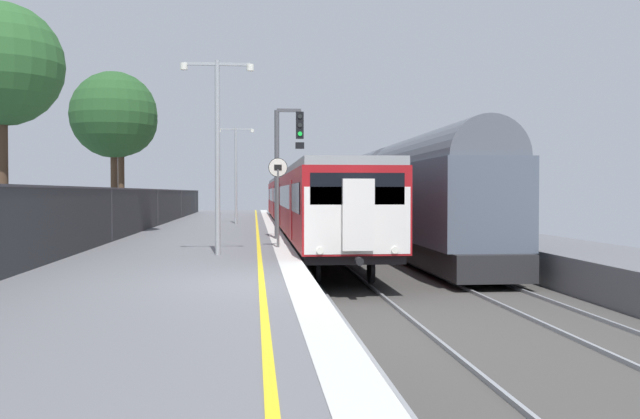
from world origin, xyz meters
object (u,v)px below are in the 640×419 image
object	(u,v)px
background_tree_left	(118,122)
platform_lamp_far	(236,167)
speed_limit_sign	(278,191)
commuter_train_at_platform	(302,201)
platform_lamp_mid	(217,140)
freight_train_adjacent_track	(368,193)
signal_gantry	(284,157)
background_tree_centre	(0,68)
background_tree_right	(115,118)

from	to	relation	value
background_tree_left	platform_lamp_far	bearing A→B (deg)	5.89
platform_lamp_far	background_tree_left	world-z (taller)	background_tree_left
speed_limit_sign	platform_lamp_far	distance (m)	17.02
commuter_train_at_platform	platform_lamp_far	bearing A→B (deg)	171.48
platform_lamp_far	commuter_train_at_platform	bearing A→B (deg)	-8.52
platform_lamp_mid	platform_lamp_far	distance (m)	19.29
freight_train_adjacent_track	platform_lamp_mid	size ratio (longest dim) A/B	8.15
commuter_train_at_platform	signal_gantry	distance (m)	12.44
background_tree_centre	background_tree_right	distance (m)	11.30
commuter_train_at_platform	speed_limit_sign	world-z (taller)	commuter_train_at_platform
commuter_train_at_platform	platform_lamp_mid	distance (m)	19.19
freight_train_adjacent_track	platform_lamp_far	distance (m)	7.86
speed_limit_sign	background_tree_right	world-z (taller)	background_tree_right
background_tree_centre	commuter_train_at_platform	bearing A→B (deg)	64.65
background_tree_centre	background_tree_left	bearing A→B (deg)	91.88
commuter_train_at_platform	freight_train_adjacent_track	bearing A→B (deg)	26.17
platform_lamp_far	background_tree_left	bearing A→B (deg)	-174.11
commuter_train_at_platform	background_tree_centre	world-z (taller)	background_tree_centre
commuter_train_at_platform	background_tree_right	distance (m)	12.16
commuter_train_at_platform	platform_lamp_far	xyz separation A→B (m)	(-3.59, 0.54, 1.88)
background_tree_centre	background_tree_right	size ratio (longest dim) A/B	0.97
commuter_train_at_platform	background_tree_right	size ratio (longest dim) A/B	6.20
commuter_train_at_platform	background_tree_left	bearing A→B (deg)	-179.41
background_tree_left	background_tree_right	bearing A→B (deg)	-80.23
platform_lamp_mid	background_tree_centre	world-z (taller)	background_tree_centre
background_tree_right	background_tree_centre	bearing A→B (deg)	-93.72
background_tree_left	background_tree_centre	size ratio (longest dim) A/B	1.13
speed_limit_sign	background_tree_left	distance (m)	18.44
signal_gantry	platform_lamp_far	size ratio (longest dim) A/B	0.91
speed_limit_sign	platform_lamp_mid	xyz separation A→B (m)	(-1.74, -2.42, 1.39)
commuter_train_at_platform	platform_lamp_mid	size ratio (longest dim) A/B	7.88
platform_lamp_mid	background_tree_right	xyz separation A→B (m)	(-4.82, 10.74, 1.69)
signal_gantry	speed_limit_sign	bearing A→B (deg)	-95.25
background_tree_left	background_tree_right	distance (m)	8.05
signal_gantry	speed_limit_sign	world-z (taller)	signal_gantry
platform_lamp_far	background_tree_right	world-z (taller)	background_tree_right
speed_limit_sign	background_tree_centre	size ratio (longest dim) A/B	0.42
platform_lamp_mid	background_tree_right	world-z (taller)	background_tree_right
signal_gantry	background_tree_right	distance (m)	8.32
commuter_train_at_platform	platform_lamp_far	distance (m)	4.08
speed_limit_sign	background_tree_centre	world-z (taller)	background_tree_centre
signal_gantry	speed_limit_sign	distance (m)	4.32
speed_limit_sign	background_tree_left	bearing A→B (deg)	116.01
background_tree_left	signal_gantry	bearing A→B (deg)	-55.59
freight_train_adjacent_track	speed_limit_sign	size ratio (longest dim) A/B	15.55
signal_gantry	background_tree_right	bearing A→B (deg)	148.77
freight_train_adjacent_track	background_tree_right	size ratio (longest dim) A/B	6.41
freight_train_adjacent_track	platform_lamp_mid	distance (m)	22.12
commuter_train_at_platform	freight_train_adjacent_track	world-z (taller)	freight_train_adjacent_track
signal_gantry	speed_limit_sign	size ratio (longest dim) A/B	1.72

